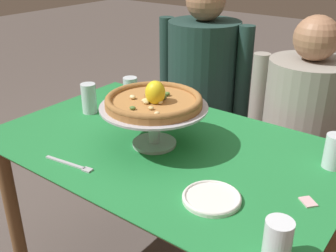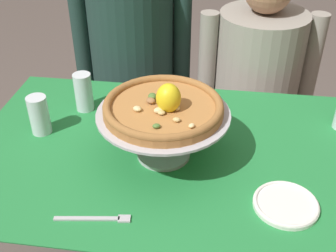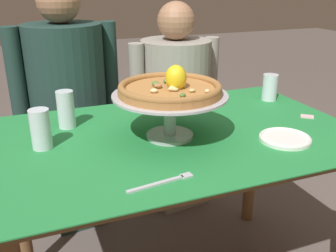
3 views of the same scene
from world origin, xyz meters
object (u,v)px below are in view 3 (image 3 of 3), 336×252
at_px(pizza, 170,88).
at_px(diner_left, 69,110).
at_px(pizza_stand, 170,105).
at_px(water_glass_back_left, 66,111).
at_px(sugar_packet, 307,117).
at_px(water_glass_side_left, 41,132).
at_px(water_glass_back_right, 270,89).
at_px(dinner_fork, 164,182).
at_px(side_plate, 285,138).
at_px(diner_right, 175,108).

height_order(pizza, diner_left, diner_left).
relative_size(pizza_stand, water_glass_back_left, 2.82).
bearing_deg(water_glass_back_left, sugar_packet, -14.98).
bearing_deg(water_glass_side_left, sugar_packet, -4.70).
relative_size(pizza_stand, water_glass_back_right, 3.32).
bearing_deg(water_glass_side_left, water_glass_back_left, 57.86).
distance_m(water_glass_back_right, sugar_packet, 0.25).
bearing_deg(dinner_fork, diner_left, 96.91).
relative_size(sugar_packet, diner_left, 0.04).
bearing_deg(pizza, side_plate, -26.02).
height_order(pizza_stand, diner_right, diner_right).
bearing_deg(water_glass_side_left, diner_left, 76.12).
bearing_deg(diner_right, water_glass_back_left, -142.63).
relative_size(pizza_stand, side_plate, 2.24).
height_order(pizza_stand, side_plate, pizza_stand).
xyz_separation_m(dinner_fork, sugar_packet, (0.72, 0.28, -0.00)).
distance_m(pizza_stand, water_glass_back_left, 0.40).
bearing_deg(diner_left, water_glass_side_left, -103.88).
bearing_deg(pizza_stand, water_glass_back_right, 21.99).
distance_m(water_glass_side_left, dinner_fork, 0.46).
xyz_separation_m(dinner_fork, diner_left, (-0.12, 1.03, -0.11)).
height_order(water_glass_back_right, diner_right, diner_right).
height_order(pizza_stand, water_glass_side_left, pizza_stand).
bearing_deg(diner_left, sugar_packet, -41.78).
height_order(pizza, sugar_packet, pizza).
xyz_separation_m(water_glass_side_left, water_glass_back_right, (1.00, 0.17, -0.01)).
bearing_deg(pizza_stand, diner_left, 109.11).
bearing_deg(diner_left, dinner_fork, -83.09).
bearing_deg(water_glass_back_right, dinner_fork, -143.64).
bearing_deg(side_plate, dinner_fork, -166.66).
relative_size(water_glass_back_left, dinner_fork, 0.70).
distance_m(pizza_stand, water_glass_back_right, 0.63).
distance_m(pizza_stand, dinner_fork, 0.34).
height_order(dinner_fork, sugar_packet, dinner_fork).
xyz_separation_m(side_plate, diner_right, (-0.04, 0.89, -0.17)).
bearing_deg(diner_left, side_plate, -56.17).
xyz_separation_m(water_glass_back_left, diner_right, (0.64, 0.49, -0.23)).
bearing_deg(water_glass_back_left, dinner_fork, -69.88).
bearing_deg(diner_left, pizza_stand, -70.89).
bearing_deg(water_glass_back_right, water_glass_back_left, -179.64).
xyz_separation_m(water_glass_back_right, side_plate, (-0.22, -0.41, -0.04)).
bearing_deg(side_plate, water_glass_back_right, 61.21).
height_order(pizza_stand, sugar_packet, pizza_stand).
relative_size(water_glass_back_right, side_plate, 0.68).
bearing_deg(diner_left, water_glass_back_left, -97.27).
bearing_deg(side_plate, water_glass_back_left, 149.26).
height_order(pizza_stand, diner_left, diner_left).
relative_size(side_plate, sugar_packet, 3.50).
height_order(water_glass_back_right, side_plate, water_glass_back_right).
relative_size(pizza, dinner_fork, 1.75).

